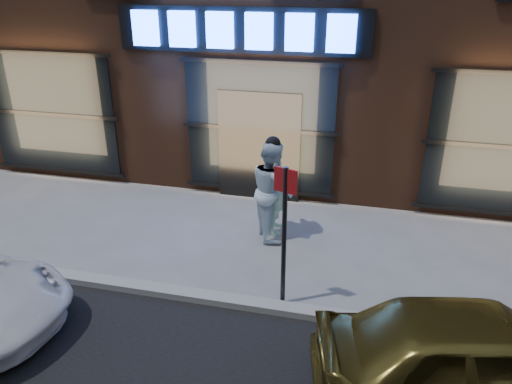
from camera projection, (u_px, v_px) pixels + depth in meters
ground at (202, 300)px, 7.79m from camera, size 90.00×90.00×0.00m
curb at (201, 297)px, 7.77m from camera, size 60.00×0.25×0.12m
man_bowtie at (276, 188)px, 9.48m from camera, size 0.54×0.73×1.81m
man_cap at (272, 190)px, 9.29m from camera, size 1.05×1.15×1.91m
gold_sedan at (480, 358)px, 5.73m from camera, size 4.05×2.32×1.30m
sign_post at (284, 225)px, 7.16m from camera, size 0.35×0.16×2.26m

